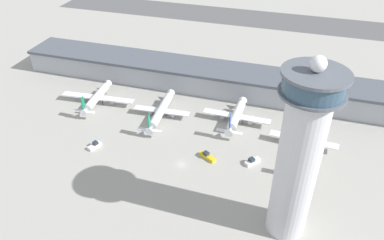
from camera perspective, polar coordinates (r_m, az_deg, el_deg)
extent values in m
plane|color=#9E9B93|center=(168.67, -1.62, -6.82)|extent=(1000.00, 1000.00, 0.00)
cube|color=#A3A8B2|center=(220.79, 4.14, 5.98)|extent=(242.30, 22.00, 12.64)
cube|color=#4C515B|center=(217.50, 4.22, 7.63)|extent=(242.30, 25.00, 1.60)
cube|color=#515154|center=(342.06, 9.49, 15.01)|extent=(363.45, 44.00, 0.01)
cylinder|color=silver|center=(128.46, 15.59, -7.20)|extent=(13.80, 13.80, 56.96)
cylinder|color=#565B66|center=(112.08, 17.84, 3.95)|extent=(19.63, 19.63, 0.80)
cylinder|color=#334C60|center=(110.65, 18.12, 5.32)|extent=(18.06, 18.06, 5.32)
cylinder|color=#565B66|center=(109.23, 18.41, 6.76)|extent=(19.63, 19.63, 1.00)
sphere|color=white|center=(108.00, 18.69, 8.12)|extent=(4.83, 4.83, 4.83)
cylinder|color=white|center=(214.42, -14.24, 3.48)|extent=(6.03, 24.59, 4.12)
cone|color=white|center=(225.24, -12.77, 5.28)|extent=(4.40, 4.02, 4.12)
cone|color=white|center=(203.53, -15.93, 1.39)|extent=(4.09, 5.23, 3.71)
cube|color=white|center=(215.14, -14.16, 3.38)|extent=(41.92, 7.67, 0.44)
cylinder|color=#A8A8B2|center=(220.32, -16.07, 3.45)|extent=(2.62, 4.70, 2.27)
cylinder|color=#A8A8B2|center=(213.02, -11.88, 2.99)|extent=(2.62, 4.70, 2.27)
cube|color=#14704C|center=(200.05, -16.29, 2.52)|extent=(0.52, 2.81, 6.60)
cube|color=white|center=(202.30, -16.12, 1.27)|extent=(11.67, 2.90, 0.24)
cylinder|color=black|center=(224.47, -12.97, 4.16)|extent=(0.28, 0.28, 2.55)
cylinder|color=black|center=(214.66, -13.46, 2.60)|extent=(0.28, 0.28, 2.55)
cylinder|color=black|center=(217.08, -14.84, 2.75)|extent=(0.28, 0.28, 2.55)
cylinder|color=silver|center=(197.64, -4.71, 1.52)|extent=(6.15, 30.05, 4.30)
cone|color=silver|center=(211.28, -3.34, 3.94)|extent=(4.53, 4.13, 4.30)
cone|color=silver|center=(184.05, -6.34, -1.36)|extent=(4.18, 5.39, 3.87)
cube|color=silver|center=(198.52, -4.65, 1.43)|extent=(30.28, 6.26, 0.44)
cylinder|color=#A8A8B2|center=(201.84, -6.26, 1.50)|extent=(2.65, 4.87, 2.36)
cylinder|color=#A8A8B2|center=(198.39, -2.81, 1.04)|extent=(2.65, 4.87, 2.36)
cube|color=#14704C|center=(180.06, -6.56, -0.10)|extent=(0.47, 2.81, 6.88)
cube|color=silver|center=(182.71, -6.50, -1.51)|extent=(12.14, 2.75, 0.24)
cylinder|color=black|center=(210.34, -3.55, 2.77)|extent=(0.28, 0.28, 2.02)
cylinder|color=black|center=(198.41, -3.86, 0.61)|extent=(0.28, 0.28, 2.02)
cylinder|color=black|center=(200.05, -5.51, 0.84)|extent=(0.28, 0.28, 2.02)
cylinder|color=white|center=(193.44, 6.79, 0.72)|extent=(5.17, 22.74, 4.59)
cone|color=white|center=(204.56, 7.63, 2.69)|extent=(4.69, 4.25, 4.59)
cone|color=white|center=(182.07, 5.80, -1.61)|extent=(4.27, 5.61, 4.13)
cube|color=white|center=(194.25, 6.80, 0.59)|extent=(35.27, 5.31, 0.44)
cylinder|color=#A8A8B2|center=(197.08, 4.75, 0.80)|extent=(2.65, 5.11, 2.52)
cylinder|color=#A8A8B2|center=(194.87, 8.95, 0.02)|extent=(2.65, 5.11, 2.52)
cube|color=navy|center=(177.75, 5.82, -0.25)|extent=(0.37, 2.81, 7.34)
cube|color=white|center=(180.61, 5.69, -1.75)|extent=(12.89, 2.33, 0.24)
cylinder|color=black|center=(203.65, 7.36, 1.41)|extent=(0.28, 0.28, 2.29)
cylinder|color=black|center=(194.61, 7.62, -0.34)|extent=(0.28, 0.28, 2.29)
cylinder|color=black|center=(195.58, 5.79, 0.00)|extent=(0.28, 0.28, 2.29)
cylinder|color=white|center=(183.34, 16.65, -2.86)|extent=(6.31, 38.44, 3.42)
cone|color=white|center=(200.51, 17.42, 0.49)|extent=(3.64, 3.33, 3.42)
cone|color=white|center=(166.56, 15.69, -7.00)|extent=(3.38, 4.32, 3.08)
cube|color=white|center=(184.31, 16.65, -2.88)|extent=(32.07, 6.80, 0.44)
cylinder|color=#A8A8B2|center=(185.92, 14.62, -2.53)|extent=(2.16, 3.89, 1.88)
cylinder|color=#A8A8B2|center=(185.76, 18.66, -3.38)|extent=(2.16, 3.89, 1.88)
cube|color=orange|center=(163.11, 15.89, -6.01)|extent=(0.51, 2.81, 5.47)
cube|color=white|center=(165.41, 15.65, -7.18)|extent=(9.70, 2.72, 0.24)
cylinder|color=black|center=(199.87, 17.18, -0.65)|extent=(0.28, 0.28, 2.71)
cylinder|color=black|center=(185.10, 17.22, -3.78)|extent=(0.28, 0.28, 2.71)
cylinder|color=black|center=(185.16, 15.77, -3.47)|extent=(0.28, 0.28, 2.71)
cube|color=black|center=(183.93, -14.58, -4.05)|extent=(4.34, 6.18, 0.12)
cube|color=silver|center=(183.48, -14.62, -3.87)|extent=(4.83, 7.22, 1.62)
cube|color=#232D38|center=(182.90, -14.52, -3.40)|extent=(2.82, 2.70, 1.32)
cube|color=black|center=(171.51, 9.20, -6.49)|extent=(5.99, 6.48, 0.12)
cube|color=silver|center=(170.99, 9.23, -6.29)|extent=(6.85, 7.48, 1.73)
cube|color=#232D38|center=(169.56, 9.08, -5.98)|extent=(3.19, 3.19, 1.42)
cube|color=black|center=(172.07, 2.35, -5.83)|extent=(7.25, 5.31, 0.12)
cube|color=gold|center=(171.56, 2.36, -5.62)|extent=(8.47, 6.03, 1.70)
cube|color=#232D38|center=(171.01, 2.17, -5.10)|extent=(3.18, 2.98, 1.39)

